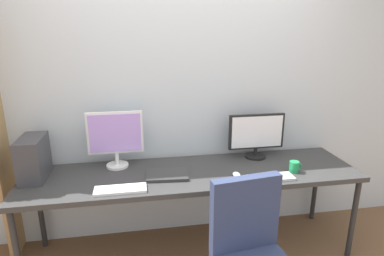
# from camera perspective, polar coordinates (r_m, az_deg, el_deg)

# --- Properties ---
(wall_back) EXTENTS (5.05, 0.10, 2.60)m
(wall_back) POSITION_cam_1_polar(r_m,az_deg,el_deg) (2.82, -1.30, 6.22)
(wall_back) COLOR silver
(wall_back) RESTS_ON ground_plane
(desk) EXTENTS (2.65, 0.68, 0.74)m
(desk) POSITION_cam_1_polar(r_m,az_deg,el_deg) (2.61, 0.19, -8.65)
(desk) COLOR #333333
(desk) RESTS_ON ground_plane
(monitor_left) EXTENTS (0.44, 0.18, 0.47)m
(monitor_left) POSITION_cam_1_polar(r_m,az_deg,el_deg) (2.67, -13.40, -1.51)
(monitor_left) COLOR silver
(monitor_left) RESTS_ON desk
(monitor_right) EXTENTS (0.49, 0.18, 0.39)m
(monitor_right) POSITION_cam_1_polar(r_m,az_deg,el_deg) (2.87, 11.33, -1.11)
(monitor_right) COLOR black
(monitor_right) RESTS_ON desk
(pc_tower) EXTENTS (0.17, 0.34, 0.32)m
(pc_tower) POSITION_cam_1_polar(r_m,az_deg,el_deg) (2.71, -26.27, -4.79)
(pc_tower) COLOR #38383D
(pc_tower) RESTS_ON desk
(keyboard_left) EXTENTS (0.36, 0.13, 0.02)m
(keyboard_left) POSITION_cam_1_polar(r_m,az_deg,el_deg) (2.35, -12.56, -10.59)
(keyboard_left) COLOR silver
(keyboard_left) RESTS_ON desk
(keyboard_right) EXTENTS (0.35, 0.13, 0.02)m
(keyboard_right) POSITION_cam_1_polar(r_m,az_deg,el_deg) (2.54, 13.79, -8.53)
(keyboard_right) COLOR silver
(keyboard_right) RESTS_ON desk
(computer_mouse) EXTENTS (0.06, 0.10, 0.03)m
(computer_mouse) POSITION_cam_1_polar(r_m,az_deg,el_deg) (2.53, 7.91, -8.20)
(computer_mouse) COLOR silver
(computer_mouse) RESTS_ON desk
(laptop_closed) EXTENTS (0.34, 0.25, 0.02)m
(laptop_closed) POSITION_cam_1_polar(r_m,az_deg,el_deg) (2.52, -4.44, -8.28)
(laptop_closed) COLOR #2D2D2D
(laptop_closed) RESTS_ON desk
(coffee_mug) EXTENTS (0.11, 0.08, 0.09)m
(coffee_mug) POSITION_cam_1_polar(r_m,az_deg,el_deg) (2.70, 17.67, -6.56)
(coffee_mug) COLOR #1E8C4C
(coffee_mug) RESTS_ON desk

